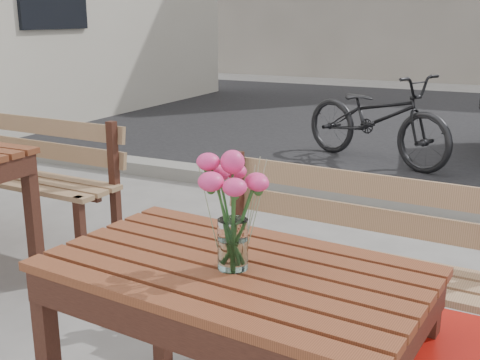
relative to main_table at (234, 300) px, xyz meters
The scene contains 6 objects.
street 5.21m from the main_table, 89.16° to the left, with size 30.00×8.12×0.12m.
main_table is the anchor object (origin of this frame).
main_bench 0.94m from the main_table, 82.69° to the left, with size 1.39×0.49×0.85m.
main_vase 0.35m from the main_table, 68.79° to the right, with size 0.20×0.20×0.37m.
second_bench 2.52m from the main_table, 148.86° to the left, with size 1.43×0.49×0.88m.
bicycle 4.59m from the main_table, 98.08° to the left, with size 0.62×1.77×0.93m, color black.
Camera 1 is at (0.71, -1.66, 1.48)m, focal length 45.00 mm.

